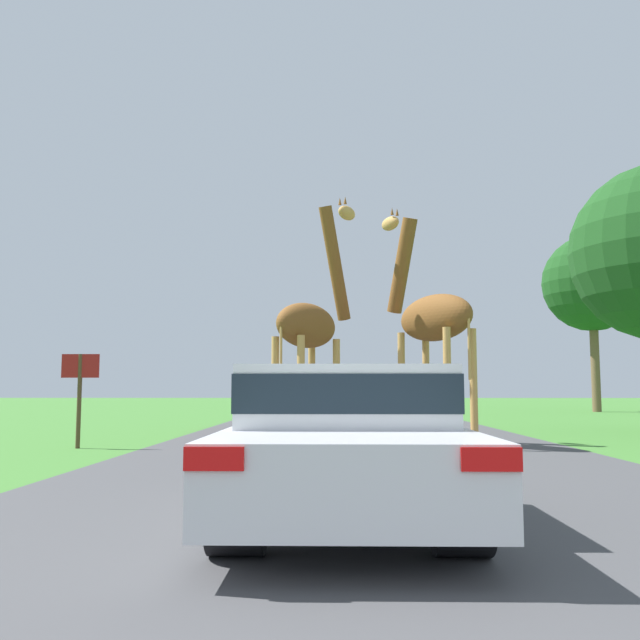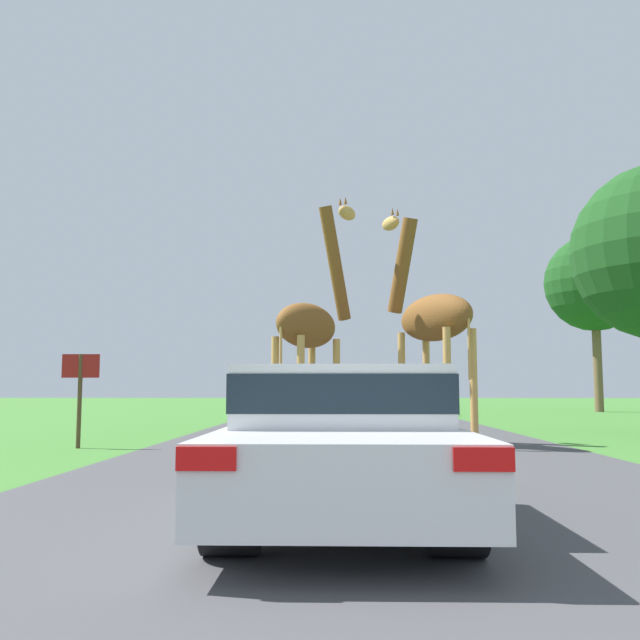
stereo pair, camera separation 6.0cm
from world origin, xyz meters
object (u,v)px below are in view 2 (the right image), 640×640
at_px(car_queue_right, 280,404).
at_px(car_queue_left, 328,397).
at_px(tree_centre_back, 594,283).
at_px(giraffe_companion, 431,317).
at_px(car_lead_maroon, 341,437).
at_px(sign_post, 80,382).
at_px(giraffe_near_road, 312,322).
at_px(car_far_ahead, 416,398).

xyz_separation_m(car_queue_right, car_queue_left, (1.12, 8.52, 0.08)).
bearing_deg(tree_centre_back, giraffe_companion, -118.89).
relative_size(car_lead_maroon, sign_post, 2.43).
bearing_deg(giraffe_near_road, tree_centre_back, 89.25).
height_order(car_far_ahead, sign_post, sign_post).
bearing_deg(car_queue_right, car_lead_maroon, -82.79).
relative_size(car_far_ahead, sign_post, 2.73).
height_order(car_queue_left, car_far_ahead, car_queue_left).
bearing_deg(tree_centre_back, car_far_ahead, -163.02).
distance_m(giraffe_companion, sign_post, 6.81).
distance_m(tree_centre_back, sign_post, 26.77).
distance_m(car_far_ahead, sign_post, 19.07).
bearing_deg(sign_post, car_lead_maroon, -54.25).
relative_size(giraffe_companion, tree_centre_back, 0.59).
xyz_separation_m(car_lead_maroon, sign_post, (-4.81, 6.69, 0.53)).
xyz_separation_m(giraffe_near_road, tree_centre_back, (12.89, 19.45, 3.76)).
bearing_deg(car_far_ahead, car_queue_left, -137.48).
bearing_deg(tree_centre_back, giraffe_near_road, -123.53).
distance_m(car_far_ahead, tree_centre_back, 10.82).
bearing_deg(sign_post, giraffe_companion, 6.92).
bearing_deg(sign_post, giraffe_near_road, 6.29).
xyz_separation_m(giraffe_companion, car_lead_maroon, (-1.82, -7.49, -1.82)).
relative_size(giraffe_companion, car_lead_maroon, 1.19).
xyz_separation_m(giraffe_companion, tree_centre_back, (10.55, 19.12, 3.63)).
bearing_deg(car_queue_left, car_lead_maroon, -88.94).
bearing_deg(car_lead_maroon, car_queue_right, 97.21).
height_order(car_lead_maroon, sign_post, sign_post).
xyz_separation_m(giraffe_companion, sign_post, (-6.64, -0.81, -1.29)).
height_order(giraffe_companion, sign_post, giraffe_companion).
distance_m(giraffe_near_road, sign_post, 4.47).
xyz_separation_m(giraffe_near_road, car_queue_left, (0.14, 13.23, -1.60)).
relative_size(car_queue_left, tree_centre_back, 0.48).
relative_size(giraffe_near_road, car_far_ahead, 1.08).
bearing_deg(car_lead_maroon, giraffe_companion, 76.31).
bearing_deg(car_far_ahead, giraffe_near_road, -103.28).
height_order(car_queue_left, tree_centre_back, tree_centre_back).
xyz_separation_m(car_lead_maroon, tree_centre_back, (12.37, 26.61, 5.44)).
bearing_deg(car_queue_right, sign_post, -122.57).
bearing_deg(car_queue_left, giraffe_companion, -80.32).
bearing_deg(car_queue_left, car_far_ahead, 42.52).
distance_m(giraffe_companion, car_lead_maroon, 7.92).
xyz_separation_m(car_far_ahead, sign_post, (-8.24, -17.19, 0.53)).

